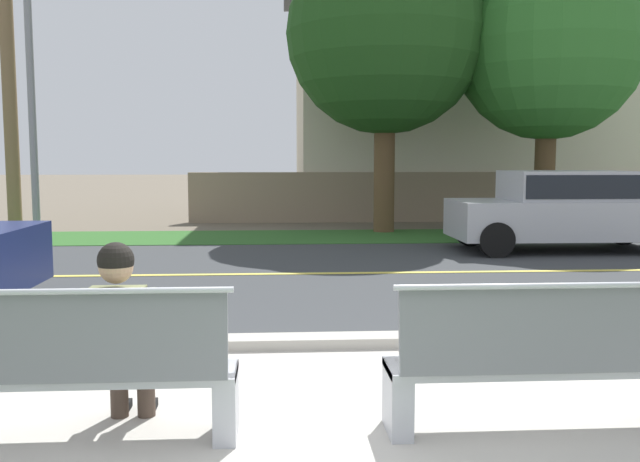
{
  "coord_description": "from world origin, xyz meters",
  "views": [
    {
      "loc": [
        -0.22,
        -3.94,
        1.75
      ],
      "look_at": [
        0.24,
        3.29,
        1.0
      ],
      "focal_mm": 38.66,
      "sensor_mm": 36.0,
      "label": 1
    }
  ],
  "objects_px": {
    "bench_left": "(75,373)",
    "bench_right": "(541,364)",
    "streetlamp": "(33,54)",
    "shade_tree_far_left": "(393,19)",
    "seated_person_olive": "(121,331)",
    "shade_tree_left": "(557,31)",
    "car_silver_far": "(565,207)"
  },
  "relations": [
    {
      "from": "car_silver_far",
      "to": "streetlamp",
      "type": "relative_size",
      "value": 0.61
    },
    {
      "from": "shade_tree_far_left",
      "to": "seated_person_olive",
      "type": "bearing_deg",
      "value": -107.16
    },
    {
      "from": "bench_right",
      "to": "shade_tree_far_left",
      "type": "xyz_separation_m",
      "value": [
        1.07,
        12.24,
        4.57
      ]
    },
    {
      "from": "shade_tree_far_left",
      "to": "shade_tree_left",
      "type": "distance_m",
      "value": 3.86
    },
    {
      "from": "bench_left",
      "to": "shade_tree_far_left",
      "type": "height_order",
      "value": "shade_tree_far_left"
    },
    {
      "from": "car_silver_far",
      "to": "streetlamp",
      "type": "bearing_deg",
      "value": 166.85
    },
    {
      "from": "seated_person_olive",
      "to": "shade_tree_far_left",
      "type": "xyz_separation_m",
      "value": [
        3.73,
        12.07,
        4.36
      ]
    },
    {
      "from": "car_silver_far",
      "to": "streetlamp",
      "type": "xyz_separation_m",
      "value": [
        -10.7,
        2.5,
        3.15
      ]
    },
    {
      "from": "streetlamp",
      "to": "shade_tree_far_left",
      "type": "distance_m",
      "value": 8.05
    },
    {
      "from": "bench_left",
      "to": "car_silver_far",
      "type": "xyz_separation_m",
      "value": [
        6.76,
        8.68,
        0.39
      ]
    },
    {
      "from": "bench_right",
      "to": "seated_person_olive",
      "type": "xyz_separation_m",
      "value": [
        -2.66,
        0.17,
        0.21
      ]
    },
    {
      "from": "streetlamp",
      "to": "shade_tree_left",
      "type": "xyz_separation_m",
      "value": [
        11.75,
        0.8,
        0.75
      ]
    },
    {
      "from": "bench_right",
      "to": "shade_tree_far_left",
      "type": "bearing_deg",
      "value": 85.0
    },
    {
      "from": "streetlamp",
      "to": "shade_tree_left",
      "type": "height_order",
      "value": "shade_tree_left"
    },
    {
      "from": "shade_tree_left",
      "to": "shade_tree_far_left",
      "type": "bearing_deg",
      "value": 176.17
    },
    {
      "from": "streetlamp",
      "to": "shade_tree_left",
      "type": "relative_size",
      "value": 0.96
    },
    {
      "from": "bench_left",
      "to": "streetlamp",
      "type": "relative_size",
      "value": 0.28
    },
    {
      "from": "bench_left",
      "to": "shade_tree_left",
      "type": "relative_size",
      "value": 0.27
    },
    {
      "from": "bench_left",
      "to": "bench_right",
      "type": "relative_size",
      "value": 1.0
    },
    {
      "from": "car_silver_far",
      "to": "shade_tree_left",
      "type": "distance_m",
      "value": 5.21
    },
    {
      "from": "car_silver_far",
      "to": "streetlamp",
      "type": "height_order",
      "value": "streetlamp"
    },
    {
      "from": "bench_left",
      "to": "shade_tree_far_left",
      "type": "relative_size",
      "value": 0.25
    },
    {
      "from": "bench_left",
      "to": "bench_right",
      "type": "height_order",
      "value": "same"
    },
    {
      "from": "bench_left",
      "to": "seated_person_olive",
      "type": "xyz_separation_m",
      "value": [
        0.25,
        0.17,
        0.21
      ]
    },
    {
      "from": "car_silver_far",
      "to": "shade_tree_far_left",
      "type": "bearing_deg",
      "value": 128.07
    },
    {
      "from": "bench_right",
      "to": "streetlamp",
      "type": "height_order",
      "value": "streetlamp"
    },
    {
      "from": "car_silver_far",
      "to": "shade_tree_left",
      "type": "relative_size",
      "value": 0.59
    },
    {
      "from": "seated_person_olive",
      "to": "car_silver_far",
      "type": "height_order",
      "value": "car_silver_far"
    },
    {
      "from": "bench_left",
      "to": "bench_right",
      "type": "xyz_separation_m",
      "value": [
        2.9,
        0.0,
        0.0
      ]
    },
    {
      "from": "streetlamp",
      "to": "shade_tree_far_left",
      "type": "height_order",
      "value": "shade_tree_far_left"
    },
    {
      "from": "car_silver_far",
      "to": "shade_tree_left",
      "type": "height_order",
      "value": "shade_tree_left"
    },
    {
      "from": "shade_tree_left",
      "to": "streetlamp",
      "type": "bearing_deg",
      "value": -176.1
    }
  ]
}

